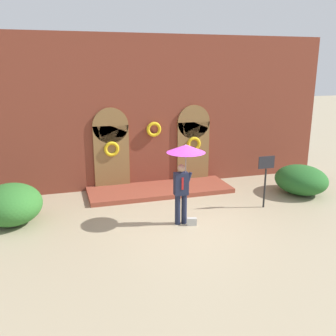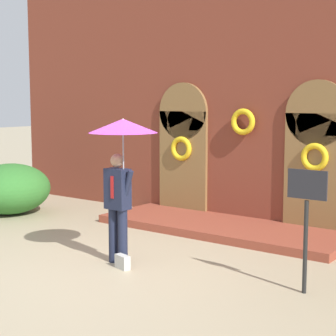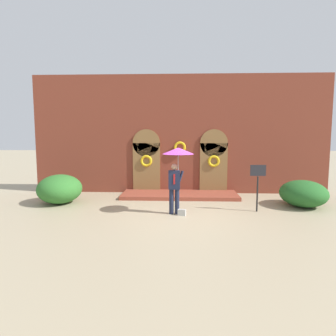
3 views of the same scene
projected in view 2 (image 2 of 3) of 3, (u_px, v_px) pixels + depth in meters
ground_plane at (122, 266)px, 9.00m from camera, size 80.00×80.00×0.00m
building_facade at (251, 99)px, 11.97m from camera, size 14.00×2.30×5.60m
person_with_umbrella at (122, 147)px, 8.91m from camera, size 1.10×1.10×2.36m
handbag at (122, 262)px, 8.87m from camera, size 0.30×0.19×0.22m
sign_post at (306, 210)px, 7.63m from camera, size 0.56×0.06×1.72m
shrub_left at (10, 189)px, 13.12m from camera, size 1.77×1.94×1.18m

